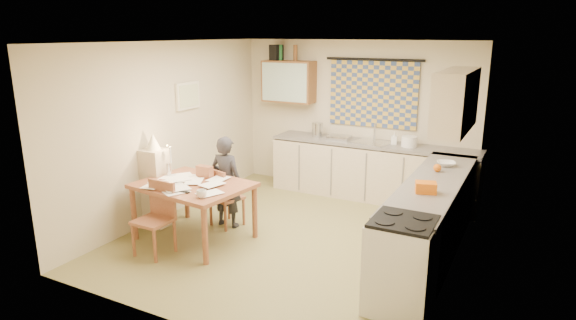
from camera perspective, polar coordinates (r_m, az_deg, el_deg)
The scene contains 44 objects.
floor at distance 6.45m, azimuth 0.59°, elevation -9.08°, with size 4.00×4.50×0.02m, color olive.
ceiling at distance 5.90m, azimuth 0.65°, elevation 13.90°, with size 4.00×4.50×0.02m, color white.
wall_back at distance 8.09m, azimuth 7.96°, elevation 5.06°, with size 4.00×0.02×2.50m, color beige.
wall_front at distance 4.24m, azimuth -13.46°, elevation -4.26°, with size 4.00×0.02×2.50m, color beige.
wall_left at distance 7.17m, azimuth -13.85°, elevation 3.51°, with size 0.02×4.50×2.50m, color beige.
wall_right at distance 5.47m, azimuth 19.73°, elevation -0.43°, with size 0.02×4.50×2.50m, color beige.
window_blind at distance 7.90m, azimuth 10.02°, elevation 7.68°, with size 1.45×0.03×1.05m, color navy.
curtain_rod at distance 7.83m, azimuth 10.16°, elevation 11.65°, with size 0.04×0.04×1.60m, color black.
wall_cabinet at distance 8.31m, azimuth 0.10°, elevation 9.29°, with size 0.90×0.34×0.70m, color brown.
wall_cabinet_glass at distance 8.16m, azimuth -0.46°, elevation 9.19°, with size 0.84×0.02×0.64m, color #99B2A5.
upper_cabinet_right at distance 5.91m, azimuth 19.30°, elevation 6.66°, with size 0.34×1.30×0.70m, color #BEAA8B.
framed_print at distance 7.38m, azimuth -11.78°, elevation 7.48°, with size 0.04×0.50×0.40m, color beige.
print_canvas at distance 7.36m, azimuth -11.63°, elevation 7.48°, with size 0.01×0.42×0.32m, color white.
counter_back at distance 7.85m, azimuth 9.89°, elevation -1.31°, with size 3.30×0.62×0.92m.
counter_right at distance 6.07m, azimuth 16.64°, elevation -6.61°, with size 0.62×2.95×0.92m.
stove at distance 4.81m, azimuth 13.23°, elevation -12.07°, with size 0.60×0.60×0.93m.
sink at distance 7.75m, azimuth 9.96°, elevation 1.75°, with size 0.55×0.45×0.10m, color silver.
tap at distance 7.88m, azimuth 10.23°, elevation 3.30°, with size 0.03×0.03×0.28m, color silver.
dish_rack at distance 7.91m, azimuth 6.09°, elevation 2.69°, with size 0.35×0.30×0.06m, color silver.
kettle at distance 8.05m, azimuth 3.50°, elevation 3.60°, with size 0.18×0.18×0.24m, color silver.
mixing_bowl at distance 7.57m, azimuth 14.19°, elevation 2.14°, with size 0.24×0.24×0.16m, color white.
soap_bottle at distance 7.67m, azimuth 12.48°, elevation 2.54°, with size 0.10×0.10×0.19m, color white.
bowl at distance 6.62m, azimuth 18.24°, elevation -0.43°, with size 0.30×0.30×0.06m, color white.
orange_bag at distance 5.44m, azimuth 16.02°, elevation -3.15°, with size 0.22×0.16×0.12m, color #D9630E.
fruit_orange at distance 6.30m, azimuth 17.29°, elevation -0.90°, with size 0.10×0.10×0.10m, color #D9630E.
speaker at distance 8.39m, azimuth -1.40°, elevation 12.62°, with size 0.16×0.20×0.26m, color black.
bottle_green at distance 8.36m, azimuth -0.91°, elevation 12.62°, with size 0.07×0.07×0.26m, color #195926.
bottle_brown at distance 8.22m, azimuth 0.88°, elevation 12.58°, with size 0.07×0.07×0.26m, color brown.
dining_table at distance 6.36m, azimuth -11.02°, elevation -5.94°, with size 1.48×1.20×0.75m.
chair_far at distance 6.75m, azimuth -7.33°, elevation -5.64°, with size 0.47×0.47×0.83m.
chair_near at distance 6.09m, azimuth -15.48°, elevation -8.27°, with size 0.41×0.41×0.88m.
person at distance 6.62m, azimuth -7.30°, elevation -2.58°, with size 0.47×0.31×1.27m, color black.
shelf_stand at distance 6.86m, azimuth -15.32°, elevation -3.21°, with size 0.32×0.30×1.09m, color #BEAA8B.
lampshade at distance 6.69m, azimuth -15.70°, elevation 2.12°, with size 0.20×0.20×0.22m, color beige.
letter_rack at distance 6.45m, azimuth -9.85°, elevation -1.38°, with size 0.22×0.10×0.16m, color brown.
mug at distance 5.68m, azimuth -10.20°, elevation -3.97°, with size 0.16×0.16×0.10m, color white.
magazine at distance 6.36m, azimuth -15.59°, elevation -2.57°, with size 0.22×0.27×0.02m, color maroon.
book at distance 6.44m, azimuth -14.42°, elevation -2.30°, with size 0.27×0.30×0.02m, color #D9630E.
orange_box at distance 6.28m, azimuth -15.23°, elevation -2.71°, with size 0.12×0.08×0.04m, color #D9630E.
eyeglasses at distance 5.91m, azimuth -12.21°, elevation -3.74°, with size 0.13×0.04×0.02m, color black.
candle_holder at distance 6.61m, azimuth -13.98°, elevation -1.11°, with size 0.06×0.06×0.18m, color silver.
candle at distance 6.56m, azimuth -13.76°, elevation 0.58°, with size 0.02×0.02×0.22m, color white.
candle_flame at distance 6.55m, azimuth -14.14°, elevation 1.65°, with size 0.02×0.02×0.02m, color #FFCC66.
papers at distance 6.27m, azimuth -12.45°, elevation -2.61°, with size 1.15×0.96×0.03m.
Camera 1 is at (2.68, -5.25, 2.61)m, focal length 30.00 mm.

